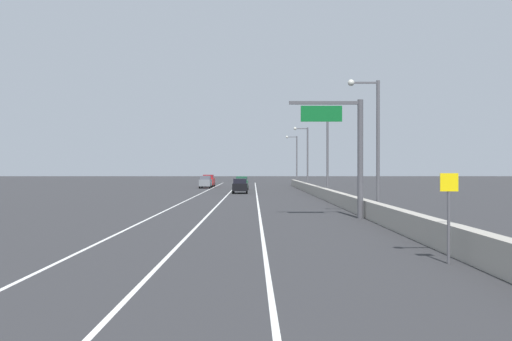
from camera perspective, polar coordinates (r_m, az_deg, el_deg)
ground_plane at (r=67.90m, az=-1.19°, el=-2.45°), size 320.00×320.00×0.00m
lane_stripe_left at (r=59.26m, az=-6.66°, el=-2.84°), size 0.16×130.00×0.00m
lane_stripe_center at (r=58.98m, az=-3.28°, el=-2.85°), size 0.16×130.00×0.00m
lane_stripe_right at (r=58.90m, az=0.13°, el=-2.86°), size 0.16×130.00×0.00m
jersey_barrier_right at (r=44.51m, az=9.25°, el=-3.15°), size 0.60×120.00×1.10m
overhead_sign_gantry at (r=35.93m, az=9.37°, el=2.71°), size 4.68×0.36×7.50m
speed_advisory_sign at (r=19.66m, az=18.96°, el=-3.87°), size 0.60×0.11×3.00m
lamp_post_right_second at (r=38.27m, az=11.86°, el=3.38°), size 2.14×0.44×9.09m
lamp_post_right_third at (r=59.41m, az=6.99°, el=2.25°), size 2.14×0.44×9.09m
lamp_post_right_fourth at (r=80.81m, az=5.06°, el=1.71°), size 2.14×0.44×9.09m
lamp_post_right_fifth at (r=102.27m, az=4.00°, el=1.40°), size 2.14×0.44×9.09m
car_green_0 at (r=81.08m, az=-1.45°, el=-1.31°), size 1.91×4.10×2.02m
car_black_1 at (r=71.07m, az=-1.63°, el=-1.58°), size 1.96×4.10×1.87m
car_red_2 at (r=96.56m, az=-4.83°, el=-1.05°), size 2.00×4.52×2.08m
car_gray_3 at (r=89.98m, az=-5.13°, el=-1.17°), size 1.88×4.08×1.98m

